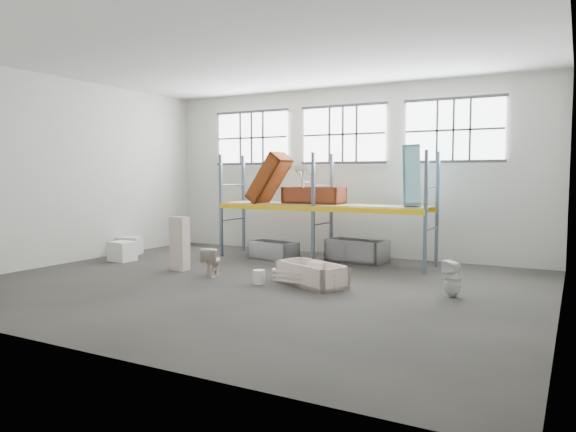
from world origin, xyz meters
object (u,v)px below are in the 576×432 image
Objects in this scene: steel_tub_left at (273,250)px; bucket at (259,277)px; toilet_beige at (212,262)px; bathtub_beige at (312,274)px; toilet_white at (453,279)px; rust_tub_flat at (314,196)px; carton_near at (122,251)px; blue_tub_upright at (411,175)px; cistern_tall at (180,243)px; steel_tub_right at (357,251)px.

bucket is at bearing -65.29° from steel_tub_left.
toilet_beige is at bearing -90.91° from steel_tub_left.
bathtub_beige is 2.26× the size of toilet_white.
rust_tub_flat is (-1.49, 3.18, 1.58)m from bathtub_beige.
rust_tub_flat reaches higher than toilet_beige.
carton_near is (-3.53, 0.60, -0.07)m from toilet_beige.
toilet_beige is 2.22× the size of bucket.
rust_tub_flat is at bearing 178.95° from blue_tub_upright.
rust_tub_flat is 4.01m from bucket.
carton_near is (-6.09, 0.43, 0.03)m from bathtub_beige.
toilet_white is at bearing -59.59° from blue_tub_upright.
rust_tub_flat reaches higher than cistern_tall.
steel_tub_right is (-0.30, 3.46, 0.06)m from bathtub_beige.
toilet_beige is 1.25m from cistern_tall.
bucket is at bearing -57.95° from toilet_white.
steel_tub_right is 3.98m from bucket.
rust_tub_flat is at bearing -101.64° from toilet_white.
rust_tub_flat is (2.24, 3.11, 1.14)m from cistern_tall.
bathtub_beige is at bearing -64.96° from rust_tub_flat.
toilet_white is 0.44× the size of steel_tub_right.
steel_tub_left is 0.85× the size of steel_tub_right.
toilet_white reaches higher than steel_tub_right.
carton_near is at bearing -149.08° from rust_tub_flat.
bucket is at bearing -9.83° from carton_near.
toilet_white is at bearing 166.85° from toilet_beige.
bathtub_beige is 3.47m from steel_tub_right.
cistern_tall is 2.75m from bucket.
steel_tub_right is at bearing 13.09° from rust_tub_flat.
steel_tub_right reaches higher than carton_near.
blue_tub_upright is (1.29, 3.13, 2.15)m from bathtub_beige.
carton_near reaches higher than bucket.
bucket is at bearing 151.24° from toilet_beige.
bathtub_beige is 2.39× the size of toilet_beige.
toilet_beige is 0.41× the size of steel_tub_right.
rust_tub_flat is (-1.19, -0.28, 1.51)m from steel_tub_right.
steel_tub_left is at bearing 32.07° from carton_near.
toilet_beige is 3.81m from rust_tub_flat.
rust_tub_flat is at bearing 96.47° from bucket.
cistern_tall is at bearing 169.01° from bucket.
toilet_beige is 5.47m from blue_tub_upright.
toilet_white is 1.14× the size of carton_near.
steel_tub_right is 6.53m from carton_near.
carton_near is (-7.38, -2.70, -2.12)m from blue_tub_upright.
steel_tub_left is 2.35m from steel_tub_right.
steel_tub_left is 4.38m from blue_tub_upright.
steel_tub_right reaches higher than bathtub_beige.
toilet_white is (5.49, 0.50, 0.02)m from toilet_beige.
bucket is (2.65, -0.52, -0.52)m from cistern_tall.
rust_tub_flat is 2.84m from blue_tub_upright.
bucket is (-2.37, -3.57, -2.24)m from blue_tub_upright.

